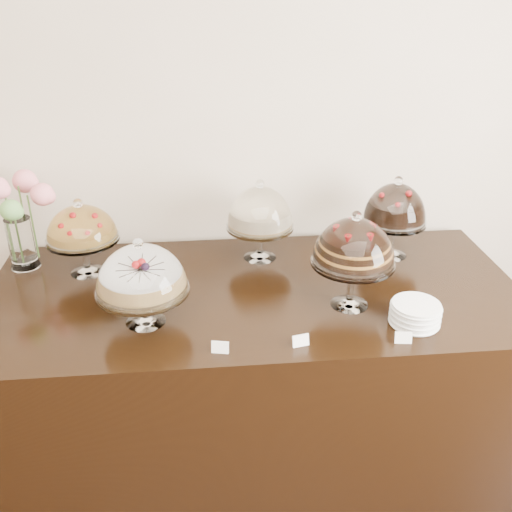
{
  "coord_description": "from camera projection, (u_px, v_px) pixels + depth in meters",
  "views": [
    {
      "loc": [
        -0.02,
        0.42,
        2.09
      ],
      "look_at": [
        0.17,
        2.4,
        1.08
      ],
      "focal_mm": 40.0,
      "sensor_mm": 36.0,
      "label": 1
    }
  ],
  "objects": [
    {
      "name": "wall_back",
      "position": [
        206.0,
        114.0,
        2.56
      ],
      "size": [
        5.0,
        0.04,
        3.0
      ],
      "primitive_type": "cube",
      "color": "beige",
      "rests_on": "ground"
    },
    {
      "name": "display_counter",
      "position": [
        255.0,
        376.0,
        2.56
      ],
      "size": [
        2.2,
        1.0,
        0.9
      ],
      "primitive_type": "cube",
      "color": "black",
      "rests_on": "ground"
    },
    {
      "name": "cake_stand_sugar_sponge",
      "position": [
        141.0,
        273.0,
        2.05
      ],
      "size": [
        0.34,
        0.34,
        0.34
      ],
      "color": "white",
      "rests_on": "display_counter"
    },
    {
      "name": "cake_stand_choco_layer",
      "position": [
        354.0,
        245.0,
        2.13
      ],
      "size": [
        0.32,
        0.32,
        0.4
      ],
      "color": "white",
      "rests_on": "display_counter"
    },
    {
      "name": "cake_stand_cheesecake",
      "position": [
        260.0,
        211.0,
        2.51
      ],
      "size": [
        0.3,
        0.3,
        0.37
      ],
      "color": "white",
      "rests_on": "display_counter"
    },
    {
      "name": "cake_stand_dark_choco",
      "position": [
        395.0,
        207.0,
        2.53
      ],
      "size": [
        0.29,
        0.29,
        0.38
      ],
      "color": "white",
      "rests_on": "display_counter"
    },
    {
      "name": "cake_stand_fruit_tart",
      "position": [
        81.0,
        227.0,
        2.39
      ],
      "size": [
        0.31,
        0.31,
        0.34
      ],
      "color": "white",
      "rests_on": "display_counter"
    },
    {
      "name": "flower_vase",
      "position": [
        21.0,
        214.0,
        2.44
      ],
      "size": [
        0.27,
        0.31,
        0.42
      ],
      "color": "white",
      "rests_on": "display_counter"
    },
    {
      "name": "plate_stack",
      "position": [
        415.0,
        314.0,
        2.11
      ],
      "size": [
        0.18,
        0.18,
        0.08
      ],
      "color": "white",
      "rests_on": "display_counter"
    },
    {
      "name": "price_card_left",
      "position": [
        220.0,
        347.0,
        1.96
      ],
      "size": [
        0.06,
        0.03,
        0.04
      ],
      "primitive_type": "cube",
      "rotation": [
        -0.21,
        0.0,
        -0.21
      ],
      "color": "white",
      "rests_on": "display_counter"
    },
    {
      "name": "price_card_right",
      "position": [
        403.0,
        338.0,
        2.01
      ],
      "size": [
        0.06,
        0.02,
        0.04
      ],
      "primitive_type": "cube",
      "rotation": [
        -0.21,
        0.0,
        -0.13
      ],
      "color": "white",
      "rests_on": "display_counter"
    },
    {
      "name": "price_card_extra",
      "position": [
        301.0,
        341.0,
        1.99
      ],
      "size": [
        0.06,
        0.03,
        0.04
      ],
      "primitive_type": "cube",
      "rotation": [
        -0.21,
        0.0,
        0.21
      ],
      "color": "white",
      "rests_on": "display_counter"
    }
  ]
}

